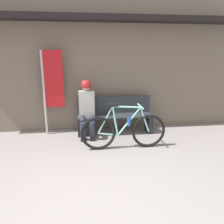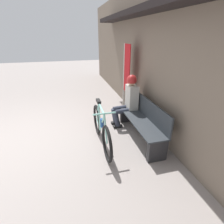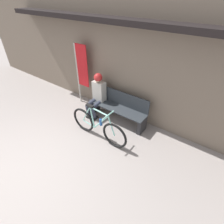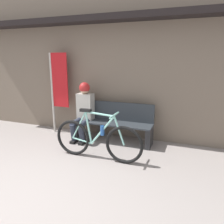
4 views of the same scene
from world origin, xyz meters
name	(u,v)px [view 4 (image 4 of 4)]	position (x,y,z in m)	size (l,w,h in m)	color
storefront_wall	(97,61)	(0.00, 2.91, 1.66)	(12.00, 0.56, 3.20)	#756656
park_bench_near	(113,123)	(0.54, 2.52, 0.39)	(1.68, 0.42, 0.83)	#2D3338
bicycle	(97,140)	(0.58, 1.62, 0.36)	(1.63, 0.40, 0.89)	black
person_seated	(84,107)	(-0.10, 2.42, 0.71)	(0.34, 0.59, 1.24)	#2D3342
banner_pole	(57,85)	(-0.86, 2.61, 1.14)	(0.45, 0.05, 1.85)	#B7B2A8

